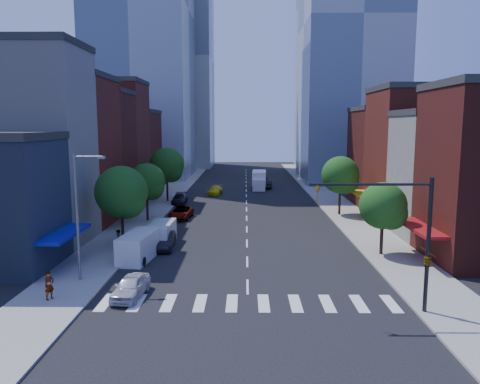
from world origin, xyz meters
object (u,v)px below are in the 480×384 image
(parked_car_third, at_px, (181,213))
(cargo_van_near, at_px, (138,247))
(cargo_van_far, at_px, (161,234))
(parked_car_front, at_px, (131,287))
(pedestrian_near, at_px, (49,285))
(box_truck, at_px, (259,181))
(traffic_car_oncoming, at_px, (267,184))
(pedestrian_far, at_px, (118,240))
(parked_car_rear, at_px, (180,199))
(parked_car_second, at_px, (164,240))
(taxi, at_px, (215,190))
(traffic_car_far, at_px, (263,178))

(parked_car_third, distance_m, cargo_van_near, 17.36)
(cargo_van_far, bearing_deg, parked_car_front, -86.85)
(cargo_van_near, bearing_deg, pedestrian_near, -104.13)
(box_truck, bearing_deg, cargo_van_near, -102.35)
(parked_car_third, distance_m, traffic_car_oncoming, 29.77)
(parked_car_third, relative_size, traffic_car_oncoming, 1.13)
(pedestrian_far, bearing_deg, parked_car_rear, 168.50)
(parked_car_rear, xyz_separation_m, cargo_van_far, (1.51, -23.16, 0.35))
(parked_car_second, relative_size, pedestrian_far, 2.49)
(traffic_car_oncoming, bearing_deg, taxi, 46.27)
(parked_car_rear, xyz_separation_m, pedestrian_far, (-1.87, -25.44, 0.37))
(parked_car_third, relative_size, cargo_van_near, 0.91)
(parked_car_front, bearing_deg, parked_car_second, 95.76)
(pedestrian_near, bearing_deg, parked_car_second, 11.11)
(parked_car_rear, height_order, pedestrian_near, pedestrian_near)
(cargo_van_near, distance_m, box_truck, 44.93)
(parked_car_second, relative_size, cargo_van_far, 0.92)
(parked_car_second, height_order, pedestrian_far, pedestrian_far)
(parked_car_rear, xyz_separation_m, taxi, (4.48, 9.08, -0.04))
(parked_car_second, xyz_separation_m, pedestrian_near, (-5.08, -12.92, 0.31))
(parked_car_third, distance_m, taxi, 19.88)
(parked_car_rear, height_order, cargo_van_far, cargo_van_far)
(parked_car_second, relative_size, cargo_van_near, 0.83)
(traffic_car_oncoming, bearing_deg, cargo_van_near, 78.92)
(traffic_car_far, xyz_separation_m, pedestrian_near, (-15.86, -63.01, 0.32))
(traffic_car_oncoming, relative_size, pedestrian_far, 2.41)
(parked_car_front, height_order, parked_car_third, parked_car_front)
(traffic_car_oncoming, xyz_separation_m, traffic_car_far, (-0.48, 9.02, 0.01))
(parked_car_third, relative_size, cargo_van_far, 1.00)
(taxi, height_order, pedestrian_near, pedestrian_near)
(cargo_van_near, distance_m, pedestrian_far, 3.38)
(parked_car_rear, relative_size, traffic_car_far, 1.11)
(parked_car_rear, relative_size, box_truck, 0.63)
(box_truck, bearing_deg, parked_car_rear, -124.78)
(parked_car_second, distance_m, pedestrian_far, 4.06)
(parked_car_rear, relative_size, cargo_van_far, 0.97)
(taxi, distance_m, traffic_car_oncoming, 11.70)
(parked_car_front, distance_m, cargo_van_far, 13.17)
(cargo_van_near, bearing_deg, traffic_car_oncoming, 80.75)
(cargo_van_far, relative_size, pedestrian_far, 2.72)
(parked_car_front, relative_size, parked_car_third, 0.83)
(pedestrian_near, distance_m, pedestrian_far, 11.79)
(parked_car_second, height_order, taxi, parked_car_second)
(cargo_van_near, distance_m, cargo_van_far, 4.85)
(cargo_van_far, relative_size, traffic_car_far, 1.15)
(parked_car_second, bearing_deg, cargo_van_far, 110.46)
(parked_car_front, relative_size, pedestrian_near, 2.28)
(parked_car_third, height_order, taxi, parked_car_third)
(cargo_van_near, xyz_separation_m, cargo_van_far, (1.06, 4.74, -0.07))
(pedestrian_near, bearing_deg, parked_car_third, 22.52)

